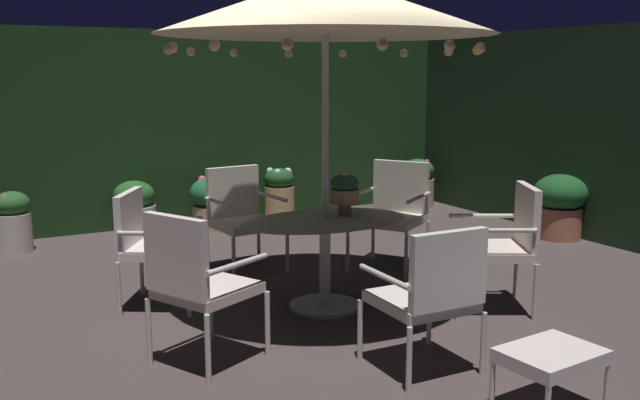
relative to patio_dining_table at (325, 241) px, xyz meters
The scene contains 19 objects.
ground_plane 0.63m from the patio_dining_table, 142.85° to the left, with size 8.54×7.69×0.02m, color #473B3A.
hedge_backdrop_rear 3.91m from the patio_dining_table, 93.12° to the left, with size 8.54×0.30×2.40m, color #1A3417.
hedge_backdrop_right 3.97m from the patio_dining_table, ahead, with size 0.30×7.69×2.40m, color black.
patio_dining_table is the anchor object (origin of this frame).
patio_umbrella 1.83m from the patio_dining_table, 155.25° to the left, with size 2.60×2.60×2.70m.
centerpiece_planter 0.44m from the patio_dining_table, 11.25° to the left, with size 0.24×0.24×0.36m.
patio_chair_north 1.43m from the patio_dining_table, 28.93° to the right, with size 0.83×0.82×1.01m.
patio_chair_northeast 1.44m from the patio_dining_table, 33.12° to the left, with size 0.86×0.86×1.03m.
patio_chair_east 1.43m from the patio_dining_table, 95.58° to the left, with size 0.66×0.65×0.99m.
patio_chair_southeast 1.42m from the patio_dining_table, 148.10° to the left, with size 0.82×0.83×0.94m.
patio_chair_south 1.43m from the patio_dining_table, 154.35° to the right, with size 0.78×0.76×1.03m.
patio_chair_southwest 1.43m from the patio_dining_table, 91.22° to the right, with size 0.61×0.62×0.96m.
ottoman_footrest 2.19m from the patio_dining_table, 83.20° to the right, with size 0.58×0.46×0.36m.
potted_plant_back_right 3.56m from the patio_dining_table, 100.66° to the left, with size 0.49×0.49×0.63m.
potted_plant_left_far 3.79m from the patio_dining_table, 122.38° to the left, with size 0.38×0.38×0.65m.
potted_plant_front_corner 3.76m from the patio_dining_table, 70.25° to the left, with size 0.39×0.39×0.65m.
potted_plant_left_near 3.67m from the patio_dining_table, 13.71° to the left, with size 0.61×0.61×0.74m.
potted_plant_back_center 4.68m from the patio_dining_table, 44.57° to the left, with size 0.47×0.47×0.68m.
potted_plant_right_near 3.28m from the patio_dining_table, 85.74° to the left, with size 0.56×0.56×0.64m.
Camera 1 is at (-2.49, -5.02, 1.90)m, focal length 39.98 mm.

